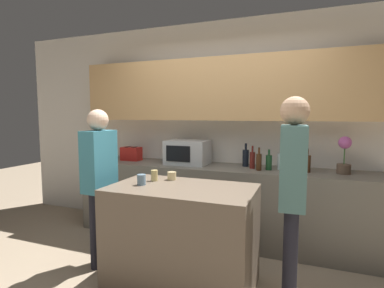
% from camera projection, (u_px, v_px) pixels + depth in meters
% --- Properties ---
extents(back_wall, '(6.40, 0.40, 2.70)m').
position_uv_depth(back_wall, '(225.00, 113.00, 3.79)').
color(back_wall, silver).
rests_on(back_wall, ground_plane).
extents(back_counter, '(3.60, 0.62, 0.90)m').
position_uv_depth(back_counter, '(219.00, 203.00, 3.64)').
color(back_counter, '#6B665B').
rests_on(back_counter, ground_plane).
extents(kitchen_island, '(1.25, 0.74, 0.90)m').
position_uv_depth(kitchen_island, '(182.00, 237.00, 2.64)').
color(kitchen_island, brown).
rests_on(kitchen_island, ground_plane).
extents(microwave, '(0.52, 0.39, 0.30)m').
position_uv_depth(microwave, '(188.00, 152.00, 3.77)').
color(microwave, '#B7BABC').
rests_on(microwave, back_counter).
extents(toaster, '(0.26, 0.16, 0.18)m').
position_uv_depth(toaster, '(131.00, 154.00, 4.07)').
color(toaster, '#B21E19').
rests_on(toaster, back_counter).
extents(potted_plant, '(0.14, 0.14, 0.39)m').
position_uv_depth(potted_plant, '(344.00, 155.00, 3.14)').
color(potted_plant, brown).
rests_on(potted_plant, back_counter).
extents(bottle_0, '(0.08, 0.08, 0.28)m').
position_uv_depth(bottle_0, '(246.00, 158.00, 3.59)').
color(bottle_0, black).
rests_on(bottle_0, back_counter).
extents(bottle_1, '(0.06, 0.06, 0.26)m').
position_uv_depth(bottle_1, '(252.00, 160.00, 3.45)').
color(bottle_1, maroon).
rests_on(bottle_1, back_counter).
extents(bottle_2, '(0.06, 0.06, 0.26)m').
position_uv_depth(bottle_2, '(259.00, 162.00, 3.33)').
color(bottle_2, '#472814').
rests_on(bottle_2, back_counter).
extents(bottle_3, '(0.07, 0.07, 0.23)m').
position_uv_depth(bottle_3, '(269.00, 162.00, 3.37)').
color(bottle_3, '#194723').
rests_on(bottle_3, back_counter).
extents(bottle_4, '(0.07, 0.07, 0.25)m').
position_uv_depth(bottle_4, '(280.00, 161.00, 3.38)').
color(bottle_4, silver).
rests_on(bottle_4, back_counter).
extents(bottle_5, '(0.06, 0.06, 0.23)m').
position_uv_depth(bottle_5, '(288.00, 162.00, 3.35)').
color(bottle_5, '#194723').
rests_on(bottle_5, back_counter).
extents(bottle_6, '(0.06, 0.06, 0.25)m').
position_uv_depth(bottle_6, '(299.00, 162.00, 3.33)').
color(bottle_6, black).
rests_on(bottle_6, back_counter).
extents(bottle_7, '(0.07, 0.07, 0.26)m').
position_uv_depth(bottle_7, '(307.00, 163.00, 3.22)').
color(bottle_7, '#472814').
rests_on(bottle_7, back_counter).
extents(cup_0, '(0.06, 0.06, 0.10)m').
position_uv_depth(cup_0, '(154.00, 175.00, 2.82)').
color(cup_0, tan).
rests_on(cup_0, kitchen_island).
extents(cup_1, '(0.08, 0.08, 0.09)m').
position_uv_depth(cup_1, '(141.00, 180.00, 2.66)').
color(cup_1, slate).
rests_on(cup_1, kitchen_island).
extents(cup_2, '(0.09, 0.09, 0.08)m').
position_uv_depth(cup_2, '(172.00, 176.00, 2.87)').
color(cup_2, '#D2BB84').
rests_on(cup_2, kitchen_island).
extents(person_left, '(0.21, 0.35, 1.57)m').
position_uv_depth(person_left, '(100.00, 175.00, 2.96)').
color(person_left, black).
rests_on(person_left, ground_plane).
extents(person_center, '(0.22, 0.35, 1.66)m').
position_uv_depth(person_center, '(292.00, 184.00, 2.30)').
color(person_center, black).
rests_on(person_center, ground_plane).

